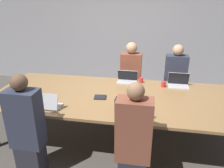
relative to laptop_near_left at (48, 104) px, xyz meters
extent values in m
plane|color=#4C4742|center=(0.81, 0.59, -0.82)|extent=(24.00, 24.00, 0.00)
cube|color=#ADADB2|center=(0.81, 3.05, 0.58)|extent=(12.00, 0.06, 2.80)
cube|color=#9E7547|center=(0.81, 0.59, -0.09)|extent=(3.83, 1.58, 0.04)
cylinder|color=#4C4C51|center=(-0.92, 1.20, -0.46)|extent=(0.08, 0.08, 0.71)
cylinder|color=#4C4C51|center=(2.54, 1.20, -0.46)|extent=(0.08, 0.08, 0.71)
cube|color=silver|center=(0.00, 0.04, -0.06)|extent=(0.33, 0.22, 0.02)
cube|color=silver|center=(0.00, -0.04, 0.06)|extent=(0.34, 0.09, 0.21)
cube|color=black|center=(0.00, -0.03, 0.05)|extent=(0.33, 0.09, 0.21)
cube|color=#2D2D38|center=(-0.08, -0.44, -0.59)|extent=(0.32, 0.24, 0.45)
cube|color=#33384C|center=(-0.08, -0.44, 0.01)|extent=(0.40, 0.24, 0.75)
sphere|color=brown|center=(-0.08, -0.44, 0.48)|extent=(0.20, 0.20, 0.20)
cylinder|color=white|center=(-0.29, 0.00, -0.03)|extent=(0.09, 0.09, 0.08)
cube|color=gray|center=(1.24, -0.02, -0.06)|extent=(0.31, 0.22, 0.02)
cube|color=gray|center=(1.24, -0.11, 0.06)|extent=(0.32, 0.06, 0.22)
cube|color=#0F1933|center=(1.24, -0.10, 0.06)|extent=(0.31, 0.06, 0.21)
cube|color=brown|center=(1.24, -0.45, 0.01)|extent=(0.40, 0.24, 0.75)
sphere|color=#9E7051|center=(1.24, -0.45, 0.48)|extent=(0.19, 0.19, 0.19)
cylinder|color=black|center=(0.96, 0.08, 0.02)|extent=(0.07, 0.07, 0.18)
cylinder|color=black|center=(0.96, 0.08, 0.13)|extent=(0.03, 0.03, 0.04)
cube|color=silver|center=(0.98, 1.17, -0.06)|extent=(0.35, 0.20, 0.02)
cube|color=silver|center=(0.98, 1.25, 0.05)|extent=(0.36, 0.08, 0.20)
cube|color=black|center=(0.98, 1.24, 0.05)|extent=(0.35, 0.08, 0.19)
cube|color=#2D2D38|center=(1.01, 1.56, -0.59)|extent=(0.32, 0.24, 0.45)
cube|color=brown|center=(1.01, 1.56, 0.01)|extent=(0.40, 0.24, 0.75)
sphere|color=tan|center=(1.01, 1.56, 0.49)|extent=(0.21, 0.21, 0.21)
cylinder|color=red|center=(1.23, 1.22, -0.02)|extent=(0.07, 0.07, 0.09)
cube|color=silver|center=(1.87, 1.12, -0.06)|extent=(0.35, 0.21, 0.02)
cube|color=silver|center=(1.87, 1.21, 0.06)|extent=(0.35, 0.06, 0.22)
cube|color=black|center=(1.87, 1.20, 0.06)|extent=(0.35, 0.05, 0.21)
cube|color=#2D2D38|center=(1.86, 1.56, -0.59)|extent=(0.32, 0.24, 0.45)
cube|color=#33384C|center=(1.86, 1.56, 0.01)|extent=(0.40, 0.24, 0.75)
sphere|color=tan|center=(1.86, 1.56, 0.48)|extent=(0.20, 0.20, 0.20)
cylinder|color=red|center=(1.62, 1.09, -0.02)|extent=(0.08, 0.08, 0.10)
cube|color=black|center=(0.96, 0.37, -0.04)|extent=(0.08, 0.16, 0.05)
cube|color=#232328|center=(0.64, 0.46, -0.06)|extent=(0.20, 0.17, 0.02)
camera|label=1|loc=(1.36, -2.51, 1.37)|focal=35.00mm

